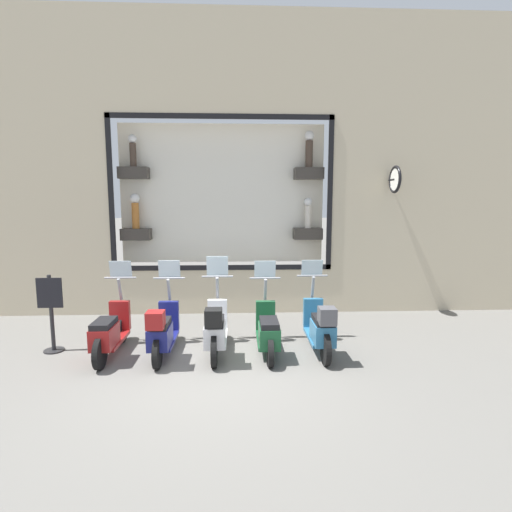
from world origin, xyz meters
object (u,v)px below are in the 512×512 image
object	(u,v)px
scooter_green_1	(268,331)
shop_sign_post	(51,311)
scooter_navy_3	(162,331)
scooter_teal_0	(320,328)
scooter_white_2	(216,329)
scooter_red_4	(110,332)

from	to	relation	value
scooter_green_1	shop_sign_post	bearing A→B (deg)	85.54
scooter_green_1	shop_sign_post	world-z (taller)	scooter_green_1
shop_sign_post	scooter_green_1	bearing A→B (deg)	-94.46
scooter_navy_3	shop_sign_post	bearing A→B (deg)	79.99
scooter_teal_0	scooter_green_1	bearing A→B (deg)	86.92
scooter_teal_0	scooter_green_1	distance (m)	0.94
scooter_navy_3	shop_sign_post	size ratio (longest dim) A/B	1.26
scooter_teal_0	scooter_white_2	distance (m)	1.87
scooter_red_4	shop_sign_post	size ratio (longest dim) A/B	1.27
scooter_green_1	shop_sign_post	size ratio (longest dim) A/B	1.26
scooter_navy_3	shop_sign_post	xyz separation A→B (m)	(0.36, 2.06, 0.28)
scooter_green_1	scooter_white_2	xyz separation A→B (m)	(-0.05, 0.93, 0.07)
scooter_navy_3	scooter_teal_0	bearing A→B (deg)	-89.85
scooter_white_2	scooter_red_4	bearing A→B (deg)	88.36
scooter_navy_3	scooter_red_4	bearing A→B (deg)	86.12
scooter_white_2	scooter_navy_3	xyz separation A→B (m)	(-0.01, 0.93, -0.02)
scooter_white_2	scooter_navy_3	distance (m)	0.93
scooter_green_1	scooter_navy_3	bearing A→B (deg)	91.77
scooter_teal_0	shop_sign_post	size ratio (longest dim) A/B	1.27
scooter_white_2	scooter_teal_0	bearing A→B (deg)	-90.07
scooter_green_1	shop_sign_post	xyz separation A→B (m)	(0.31, 3.93, 0.33)
scooter_teal_0	shop_sign_post	bearing A→B (deg)	85.81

